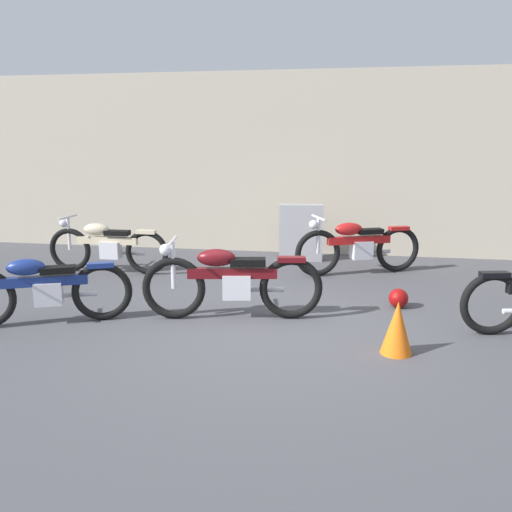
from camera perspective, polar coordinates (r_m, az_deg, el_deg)
The scene contains 9 objects.
ground_plane at distance 6.02m, azimuth 0.60°, elevation -8.21°, with size 40.00×40.00×0.00m, color #47474C.
building_wall at distance 10.16m, azimuth 4.75°, elevation 9.96°, with size 18.00×0.30×3.40m, color #B2A893.
stone_marker at distance 9.46m, azimuth 4.91°, elevation 2.54°, with size 0.77×0.20×1.02m, color #9E9EA3.
helmet at distance 7.06m, azimuth 15.23°, elevation -4.45°, with size 0.25×0.25×0.25m, color maroon.
traffic_cone at distance 5.53m, azimuth 15.10°, elevation -7.53°, with size 0.32×0.32×0.55m, color orange.
motorcycle_blue at distance 6.61m, azimuth -22.22°, elevation -3.31°, with size 1.88×0.95×0.90m.
motorcycle_maroon at distance 6.32m, azimuth -2.75°, elevation -2.73°, with size 2.16×0.69×0.98m.
motorcycle_red at distance 8.62m, azimuth 10.99°, elevation 1.08°, with size 2.01×1.01×0.96m.
motorcycle_cream at distance 8.90m, azimuth -15.92°, elevation 1.06°, with size 2.06×0.57×0.92m.
Camera 1 is at (0.89, -5.57, 2.11)m, focal length 36.78 mm.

